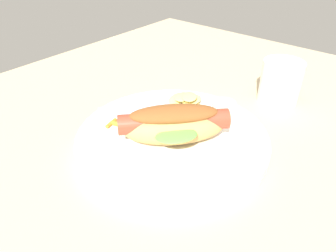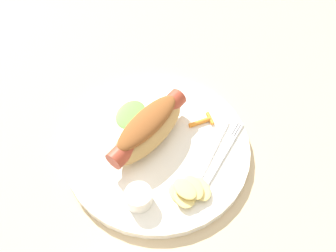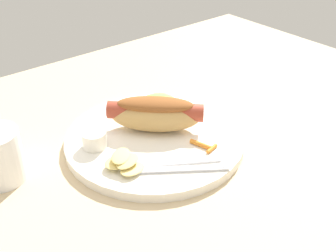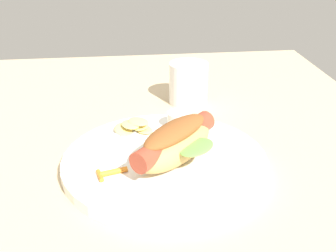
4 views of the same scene
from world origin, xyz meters
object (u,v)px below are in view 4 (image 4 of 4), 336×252
Objects in this scene: plate at (165,162)px; carrot_garnish at (110,173)px; knife at (111,149)px; hot_dog at (176,142)px; chips_pile at (134,126)px; drinking_cup at (188,83)px; sauce_ramekin at (179,120)px; fork at (97,150)px.

carrot_garnish is (3.97, -8.10, 1.16)cm from plate.
plate is 1.94× the size of knife.
hot_dog is 2.16× the size of chips_pile.
drinking_cup is (-20.88, 15.18, 2.30)cm from knife.
knife is 25.92cm from drinking_cup.
sauce_ramekin is at bearing 160.11° from plate.
plate is 7.55× the size of sauce_ramekin.
sauce_ramekin is (-9.63, 3.49, 2.18)cm from plate.
carrot_garnish is (6.95, -0.20, 0.18)cm from knife.
carrot_garnish reaches higher than knife.
knife reaches higher than plate.
chips_pile is at bearing 162.88° from carrot_garnish.
drinking_cup is (-20.86, 17.38, 2.28)cm from fork.
hot_dog is 3.77× the size of sauce_ramekin.
fork is at bearing -44.70° from chips_pile.
fork is 2.76× the size of carrot_garnish.
chips_pile is (-6.10, 3.82, 0.78)cm from knife.
plate is 6.84× the size of carrot_garnish.
drinking_cup is at bearing 151.07° from carrot_garnish.
hot_dog reaches higher than knife.
drinking_cup reaches higher than plate.
knife is 7.24cm from chips_pile.
drinking_cup reaches higher than hot_dog.
chips_pile reaches higher than fork.
drinking_cup reaches higher than knife.
sauce_ramekin is at bearing 151.63° from knife.
carrot_garnish is at bearing -17.12° from chips_pile.
fork reaches higher than plate.
sauce_ramekin is at bearing 94.14° from chips_pile.
knife is 2.23× the size of chips_pile.
plate is at bearing 109.07° from fork.
drinking_cup is at bearing 175.83° from fork.
plate is 4.46cm from hot_dog.
sauce_ramekin reaches higher than fork.
hot_dog is at bearing -10.60° from sauce_ramekin.
hot_dog is 12.02cm from chips_pile.
carrot_garnish is (13.60, -11.58, -1.01)cm from sauce_ramekin.
chips_pile is 1.58× the size of carrot_garnish.
knife is 6.96cm from carrot_garnish.
knife is at bearing -59.71° from sauce_ramekin.
plate is 10.58cm from fork.
fork is 1.74× the size of chips_pile.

